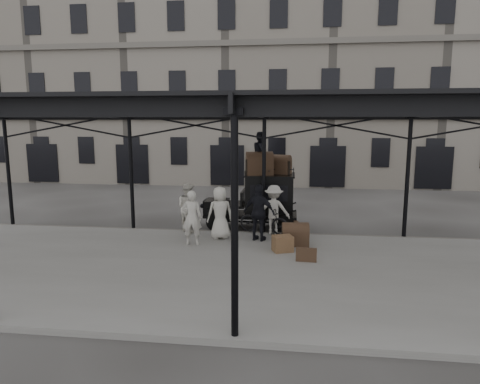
% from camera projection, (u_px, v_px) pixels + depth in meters
% --- Properties ---
extents(ground, '(120.00, 120.00, 0.00)m').
position_uv_depth(ground, '(259.00, 252.00, 13.87)').
color(ground, '#383533').
rests_on(ground, ground).
extents(platform, '(28.00, 8.00, 0.15)m').
position_uv_depth(platform, '(253.00, 271.00, 11.90)').
color(platform, slate).
rests_on(platform, ground).
extents(canopy, '(22.50, 9.00, 4.74)m').
position_uv_depth(canopy, '(255.00, 106.00, 11.44)').
color(canopy, black).
rests_on(canopy, ground).
extents(building_frontage, '(64.00, 8.00, 14.00)m').
position_uv_depth(building_frontage, '(280.00, 82.00, 30.36)').
color(building_frontage, slate).
rests_on(building_frontage, ground).
extents(taxi, '(3.65, 1.55, 2.18)m').
position_uv_depth(taxi, '(262.00, 199.00, 16.72)').
color(taxi, black).
rests_on(taxi, ground).
extents(porter_left, '(0.69, 0.48, 1.82)m').
position_uv_depth(porter_left, '(192.00, 218.00, 14.05)').
color(porter_left, beige).
rests_on(porter_left, platform).
extents(porter_midleft, '(1.11, 1.08, 1.81)m').
position_uv_depth(porter_midleft, '(188.00, 207.00, 15.80)').
color(porter_midleft, silver).
rests_on(porter_midleft, platform).
extents(porter_centre, '(1.06, 0.90, 1.83)m').
position_uv_depth(porter_centre, '(220.00, 213.00, 14.80)').
color(porter_centre, beige).
rests_on(porter_centre, platform).
extents(porter_official, '(1.24, 0.84, 1.95)m').
position_uv_depth(porter_official, '(259.00, 213.00, 14.53)').
color(porter_official, black).
rests_on(porter_official, platform).
extents(porter_right, '(1.17, 0.70, 1.79)m').
position_uv_depth(porter_right, '(274.00, 210.00, 15.41)').
color(porter_right, beige).
rests_on(porter_right, platform).
extents(bicycle, '(2.02, 1.27, 1.00)m').
position_uv_depth(bicycle, '(264.00, 220.00, 15.52)').
color(bicycle, black).
rests_on(bicycle, platform).
extents(porter_roof, '(0.62, 0.79, 1.63)m').
position_uv_depth(porter_roof, '(261.00, 153.00, 16.34)').
color(porter_roof, black).
rests_on(porter_roof, taxi).
extents(steamer_trunk_roof_near, '(1.12, 0.83, 0.74)m').
position_uv_depth(steamer_trunk_roof_near, '(259.00, 165.00, 16.27)').
color(steamer_trunk_roof_near, '#483021').
rests_on(steamer_trunk_roof_near, taxi).
extents(steamer_trunk_roof_far, '(0.97, 0.77, 0.62)m').
position_uv_depth(steamer_trunk_roof_far, '(280.00, 166.00, 16.63)').
color(steamer_trunk_roof_far, '#483021').
rests_on(steamer_trunk_roof_far, taxi).
extents(steamer_trunk_platform, '(0.91, 0.61, 0.64)m').
position_uv_depth(steamer_trunk_platform, '(295.00, 236.00, 14.07)').
color(steamer_trunk_platform, '#483021').
rests_on(steamer_trunk_platform, platform).
extents(wicker_hamper, '(0.72, 0.63, 0.50)m').
position_uv_depth(wicker_hamper, '(283.00, 244.00, 13.41)').
color(wicker_hamper, brown).
rests_on(wicker_hamper, platform).
extents(suitcase_upright, '(0.27, 0.62, 0.45)m').
position_uv_depth(suitcase_upright, '(297.00, 228.00, 15.42)').
color(suitcase_upright, '#483021').
rests_on(suitcase_upright, platform).
extents(suitcase_flat, '(0.61, 0.19, 0.40)m').
position_uv_depth(suitcase_flat, '(306.00, 255.00, 12.44)').
color(suitcase_flat, '#483021').
rests_on(suitcase_flat, platform).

